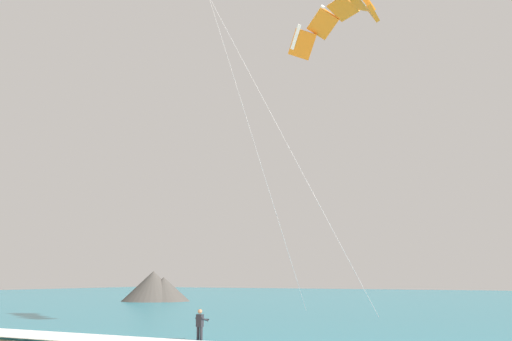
{
  "coord_description": "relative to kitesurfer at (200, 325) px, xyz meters",
  "views": [
    {
      "loc": [
        16.42,
        -8.59,
        3.26
      ],
      "look_at": [
        2.79,
        17.03,
        8.57
      ],
      "focal_mm": 40.73,
      "sensor_mm": 36.0,
      "label": 1
    }
  ],
  "objects": [
    {
      "name": "sea",
      "position": [
        -0.26,
        57.09,
        -0.84
      ],
      "size": [
        200.0,
        120.0,
        0.2
      ],
      "primitive_type": "cube",
      "color": "teal",
      "rests_on": "ground"
    },
    {
      "name": "kitesurfer",
      "position": [
        0.0,
        0.0,
        0.0
      ],
      "size": [
        0.55,
        0.55,
        1.69
      ],
      "color": "#232328",
      "rests_on": "ground"
    },
    {
      "name": "kite_primary",
      "position": [
        4.77,
        7.58,
        18.19
      ],
      "size": [
        7.97,
        9.36,
        19.21
      ],
      "color": "orange"
    },
    {
      "name": "headland_left",
      "position": [
        -30.36,
        35.61,
        0.74
      ],
      "size": [
        9.45,
        8.28,
        3.95
      ],
      "color": "#47423D",
      "rests_on": "ground"
    }
  ]
}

